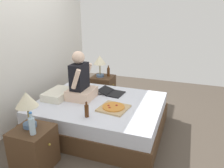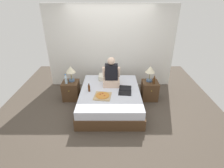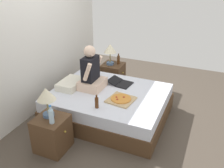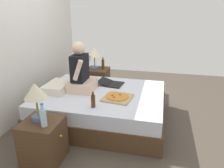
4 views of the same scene
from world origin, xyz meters
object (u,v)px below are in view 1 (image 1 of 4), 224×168
Objects in this scene: lamp_on_left_nightstand at (27,102)px; lamp_on_right_nightstand at (100,61)px; beer_bottle_on_bed at (87,111)px; pizza_box at (114,108)px; bed at (100,115)px; water_bottle at (32,125)px; laptop at (113,93)px; beer_bottle at (108,72)px; person_seated at (80,81)px; nightstand_right at (103,88)px; nightstand_left at (34,148)px.

lamp_on_right_nightstand is (2.18, 0.00, 0.00)m from lamp_on_left_nightstand.
pizza_box is at bearing -36.15° from beer_bottle_on_bed.
water_bottle is at bearing 165.35° from bed.
laptop is 0.92m from beer_bottle_on_bed.
beer_bottle is at bearing -56.31° from lamp_on_right_nightstand.
water_bottle is (-1.20, 0.31, 0.40)m from bed.
person_seated is at bearing 71.67° from pizza_box.
person_seated is 0.71m from beer_bottle_on_bed.
nightstand_right is 1.75m from beer_bottle_on_bed.
nightstand_right is (2.21, -0.05, -0.59)m from lamp_on_left_nightstand.
lamp_on_left_nightstand is 1.12m from person_seated.
nightstand_left is 1.26m from person_seated.
bed is 1.19m from nightstand_left.
nightstand_right is (1.12, 0.40, 0.03)m from bed.
bed is 1.19m from nightstand_right.
bed is 3.71× the size of nightstand_left.
water_bottle reaches higher than nightstand_right.
beer_bottle_on_bed is at bearing -163.23° from lamp_on_right_nightstand.
lamp_on_right_nightstand reaches higher than beer_bottle.
person_seated is at bearing 1.49° from water_bottle.
bed is 0.64m from person_seated.
lamp_on_left_nightstand is 1.01× the size of laptop.
person_seated is at bearing -5.53° from lamp_on_left_nightstand.
bed is at bearing -95.14° from person_seated.
nightstand_left is 2.35m from beer_bottle.
beer_bottle is 0.52× the size of laptop.
pizza_box is 0.45m from beer_bottle_on_bed.
lamp_on_right_nightstand is at bearing 22.58° from bed.
beer_bottle is 1.77m from beer_bottle_on_bed.
water_bottle is at bearing 149.06° from pizza_box.
water_bottle is at bearing -177.79° from nightstand_right.
beer_bottle_on_bed is (0.58, -0.44, 0.31)m from nightstand_left.
beer_bottle_on_bed is (-0.54, -0.04, 0.34)m from bed.
beer_bottle_on_bed is at bearing -165.12° from nightstand_right.
bed is 2.54× the size of person_seated.
person_seated reaches higher than beer_bottle.
water_bottle is 0.62× the size of laptop.
laptop is (-0.74, -0.49, 0.24)m from nightstand_right.
water_bottle is 2.36m from nightstand_right.
person_seated is (-1.16, 0.04, 0.15)m from beer_bottle.
beer_bottle_on_bed is (-1.73, -0.34, -0.05)m from beer_bottle.
bed is at bearing -165.68° from beer_bottle.
nightstand_left is 0.40m from water_bottle.
lamp_on_left_nightstand reaches higher than laptop.
water_bottle is at bearing -178.51° from person_seated.
water_bottle reaches higher than laptop.
water_bottle is (-0.12, -0.14, -0.22)m from lamp_on_left_nightstand.
laptop is at bearing -20.18° from lamp_on_left_nightstand.
lamp_on_right_nightstand is at bearing 16.77° from beer_bottle_on_bed.
beer_bottle is 0.91m from laptop.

